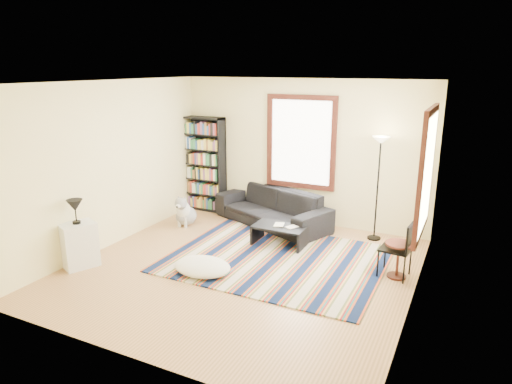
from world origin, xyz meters
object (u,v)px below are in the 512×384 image
at_px(floor_lamp, 377,189).
at_px(white_cabinet, 79,245).
at_px(folding_chair, 395,249).
at_px(sofa, 272,207).
at_px(coffee_table, 279,236).
at_px(dog, 186,210).
at_px(bookshelf, 205,164).
at_px(side_table, 398,260).
at_px(floor_cushion, 202,267).

bearing_deg(floor_lamp, white_cabinet, -140.64).
height_order(folding_chair, white_cabinet, folding_chair).
bearing_deg(sofa, floor_lamp, 23.85).
height_order(coffee_table, white_cabinet, white_cabinet).
distance_m(sofa, dog, 1.68).
height_order(bookshelf, floor_lamp, bookshelf).
distance_m(sofa, folding_chair, 2.87).
relative_size(side_table, white_cabinet, 0.77).
xyz_separation_m(sofa, floor_cushion, (-0.04, -2.47, -0.24)).
xyz_separation_m(floor_cushion, white_cabinet, (-1.85, -0.61, 0.24)).
relative_size(coffee_table, floor_lamp, 0.48).
bearing_deg(bookshelf, floor_lamp, -2.65).
bearing_deg(floor_lamp, dog, -166.38).
relative_size(white_cabinet, dog, 1.17).
bearing_deg(floor_lamp, side_table, -65.92).
height_order(coffee_table, side_table, side_table).
xyz_separation_m(side_table, dog, (-4.12, 0.57, 0.03)).
bearing_deg(bookshelf, sofa, -9.04).
bearing_deg(white_cabinet, dog, 105.57).
bearing_deg(folding_chair, sofa, 158.88).
bearing_deg(sofa, coffee_table, -38.17).
height_order(floor_lamp, folding_chair, floor_lamp).
bearing_deg(sofa, dog, -132.81).
distance_m(bookshelf, floor_cushion, 3.32).
xyz_separation_m(bookshelf, dog, (0.19, -1.01, -0.70)).
bearing_deg(sofa, bookshelf, -168.09).
bearing_deg(floor_lamp, coffee_table, -143.59).
bearing_deg(coffee_table, side_table, -10.29).
bearing_deg(bookshelf, dog, -79.58).
bearing_deg(dog, white_cabinet, -107.44).
bearing_deg(sofa, white_cabinet, -100.68).
height_order(sofa, white_cabinet, white_cabinet).
distance_m(coffee_table, floor_lamp, 1.91).
bearing_deg(dog, side_table, -15.97).
xyz_separation_m(coffee_table, dog, (-2.07, 0.20, 0.12)).
height_order(sofa, floor_cushion, sofa).
bearing_deg(floor_cushion, folding_chair, 24.36).
distance_m(bookshelf, dog, 1.25).
distance_m(side_table, folding_chair, 0.17).
relative_size(coffee_table, white_cabinet, 1.29).
distance_m(floor_cushion, floor_lamp, 3.37).
relative_size(sofa, floor_cushion, 2.68).
xyz_separation_m(sofa, dog, (-1.51, -0.74, -0.05)).
height_order(floor_lamp, side_table, floor_lamp).
xyz_separation_m(sofa, bookshelf, (-1.70, 0.27, 0.65)).
bearing_deg(side_table, floor_lamp, 114.08).
relative_size(sofa, bookshelf, 1.19).
bearing_deg(coffee_table, sofa, 120.87).
bearing_deg(sofa, side_table, -5.78).
bearing_deg(floor_lamp, folding_chair, -67.34).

